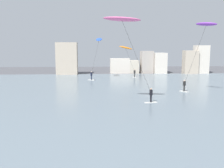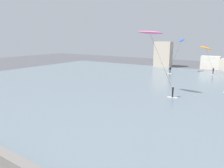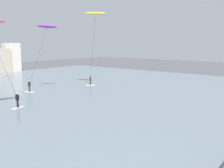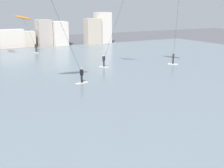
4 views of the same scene
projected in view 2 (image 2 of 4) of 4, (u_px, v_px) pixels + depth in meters
name	position (u px, v px, depth m)	size (l,w,h in m)	color
water_bay	(169.00, 89.00, 34.16)	(84.00, 52.00, 0.10)	slate
kitesurfer_blue	(181.00, 43.00, 48.70)	(2.93, 4.91, 8.20)	silver
kitesurfer_pink	(152.00, 37.00, 28.21)	(6.06, 2.12, 9.28)	silver
kitesurfer_orange	(207.00, 51.00, 46.93)	(3.57, 1.66, 6.53)	silver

